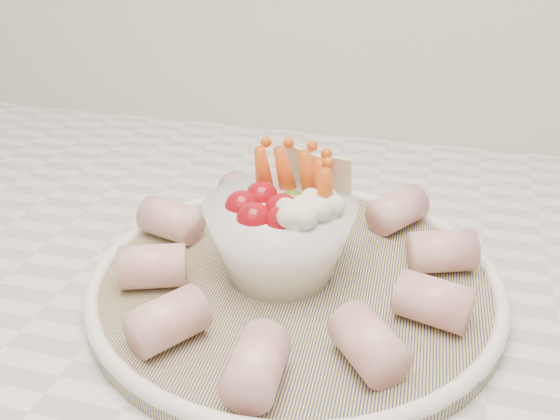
# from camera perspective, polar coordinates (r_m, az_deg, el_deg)

# --- Properties ---
(serving_platter) EXTENTS (0.35, 0.35, 0.02)m
(serving_platter) POSITION_cam_1_polar(r_m,az_deg,el_deg) (0.52, 1.43, -6.52)
(serving_platter) COLOR navy
(serving_platter) RESTS_ON kitchen_counter
(veggie_bowl) EXTENTS (0.12, 0.12, 0.10)m
(veggie_bowl) POSITION_cam_1_polar(r_m,az_deg,el_deg) (0.50, 0.22, -1.93)
(veggie_bowl) COLOR white
(veggie_bowl) RESTS_ON serving_platter
(cured_meat_rolls) EXTENTS (0.30, 0.30, 0.03)m
(cured_meat_rolls) POSITION_cam_1_polar(r_m,az_deg,el_deg) (0.50, 1.39, -4.46)
(cured_meat_rolls) COLOR #C25860
(cured_meat_rolls) RESTS_ON serving_platter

